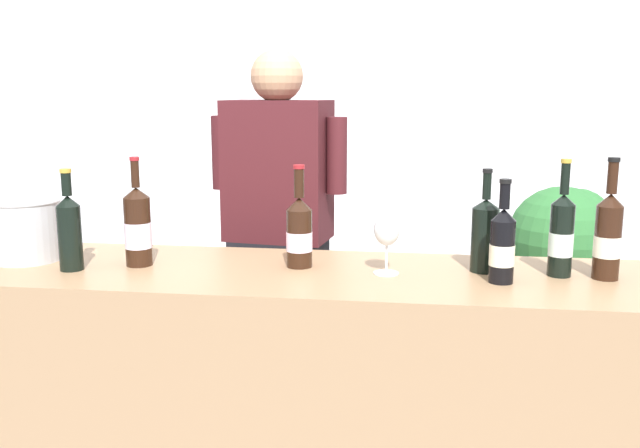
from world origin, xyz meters
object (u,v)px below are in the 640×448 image
at_px(wine_bottle_4, 502,245).
at_px(wine_bottle_5, 70,230).
at_px(wine_glass, 387,232).
at_px(wine_bottle_2, 299,231).
at_px(potted_shrub, 568,272).
at_px(wine_bottle_6, 608,235).
at_px(ice_bucket, 26,229).
at_px(wine_bottle_1, 485,233).
at_px(wine_bottle_0, 561,235).
at_px(wine_bottle_3, 137,227).
at_px(person_server, 279,263).

bearing_deg(wine_bottle_4, wine_bottle_5, -178.44).
bearing_deg(wine_glass, wine_bottle_4, -8.26).
bearing_deg(wine_bottle_2, potted_shrub, 45.86).
bearing_deg(wine_bottle_2, wine_bottle_6, -1.02).
bearing_deg(wine_bottle_2, wine_bottle_4, -9.38).
height_order(wine_glass, ice_bucket, ice_bucket).
xyz_separation_m(wine_bottle_1, wine_bottle_5, (-1.27, -0.16, 0.01)).
relative_size(wine_bottle_0, wine_bottle_2, 1.09).
distance_m(wine_glass, ice_bucket, 1.19).
height_order(wine_bottle_1, wine_glass, wine_bottle_1).
relative_size(ice_bucket, potted_shrub, 0.22).
bearing_deg(wine_bottle_2, wine_bottle_5, -168.89).
bearing_deg(wine_bottle_1, ice_bucket, -178.05).
bearing_deg(wine_bottle_6, wine_glass, -176.82).
distance_m(wine_bottle_3, ice_bucket, 0.40).
relative_size(wine_bottle_1, potted_shrub, 0.30).
bearing_deg(wine_bottle_5, potted_shrub, 34.99).
bearing_deg(wine_bottle_1, potted_shrub, 65.55).
relative_size(wine_bottle_2, wine_glass, 1.74).
bearing_deg(wine_bottle_0, wine_bottle_3, -177.59).
bearing_deg(potted_shrub, ice_bucket, -150.24).
bearing_deg(wine_bottle_0, wine_bottle_6, -6.73).
bearing_deg(wine_bottle_0, wine_bottle_1, 174.70).
xyz_separation_m(wine_bottle_0, ice_bucket, (-1.71, -0.03, -0.02)).
height_order(wine_bottle_4, potted_shrub, wine_bottle_4).
height_order(wine_bottle_5, wine_bottle_6, wine_bottle_6).
height_order(wine_glass, potted_shrub, wine_glass).
distance_m(wine_glass, person_server, 0.82).
relative_size(wine_bottle_4, wine_bottle_6, 0.84).
xyz_separation_m(wine_bottle_3, wine_bottle_4, (1.13, -0.05, -0.01)).
xyz_separation_m(wine_bottle_0, potted_shrub, (0.27, 1.10, -0.40)).
bearing_deg(potted_shrub, wine_glass, -124.39).
height_order(wine_bottle_3, wine_bottle_5, wine_bottle_3).
relative_size(wine_bottle_2, wine_bottle_3, 0.93).
bearing_deg(wine_bottle_0, person_server, 149.56).
relative_size(wine_bottle_4, wine_bottle_5, 0.96).
bearing_deg(wine_bottle_2, wine_glass, -10.72).
height_order(wine_bottle_1, wine_bottle_4, wine_bottle_1).
xyz_separation_m(wine_bottle_0, wine_bottle_3, (-1.31, -0.06, -0.00)).
height_order(wine_bottle_2, potted_shrub, wine_bottle_2).
height_order(wine_bottle_0, wine_bottle_1, wine_bottle_0).
distance_m(wine_bottle_1, wine_bottle_6, 0.35).
bearing_deg(wine_bottle_2, person_server, 107.53).
xyz_separation_m(wine_bottle_0, person_server, (-0.98, 0.57, -0.27)).
bearing_deg(person_server, wine_bottle_0, -30.44).
xyz_separation_m(wine_glass, potted_shrub, (0.79, 1.15, -0.40)).
relative_size(wine_bottle_3, potted_shrub, 0.32).
xyz_separation_m(wine_bottle_2, person_server, (-0.18, 0.57, -0.25)).
bearing_deg(wine_bottle_6, wine_bottle_1, 174.17).
bearing_deg(wine_bottle_4, wine_bottle_0, 28.60).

